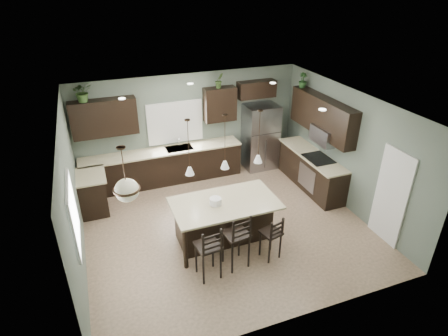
% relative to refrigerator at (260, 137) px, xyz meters
% --- Properties ---
extents(ground, '(6.00, 6.00, 0.00)m').
position_rel_refrigerator_xyz_m(ground, '(-1.94, -2.40, -0.93)').
color(ground, '#9E8466').
rests_on(ground, ground).
extents(pantry_door, '(0.04, 0.82, 2.04)m').
position_rel_refrigerator_xyz_m(pantry_door, '(1.03, -3.95, 0.09)').
color(pantry_door, white).
rests_on(pantry_door, ground).
extents(window_back, '(1.35, 0.02, 1.00)m').
position_rel_refrigerator_xyz_m(window_back, '(-2.34, 0.34, 0.62)').
color(window_back, white).
rests_on(window_back, room_shell).
extents(window_left, '(0.02, 1.10, 1.00)m').
position_rel_refrigerator_xyz_m(window_left, '(-4.93, -3.20, 0.62)').
color(window_left, white).
rests_on(window_left, room_shell).
extents(left_return_cabs, '(0.60, 0.90, 0.90)m').
position_rel_refrigerator_xyz_m(left_return_cabs, '(-4.64, -0.70, -0.48)').
color(left_return_cabs, black).
rests_on(left_return_cabs, ground).
extents(left_return_countertop, '(0.66, 0.96, 0.04)m').
position_rel_refrigerator_xyz_m(left_return_countertop, '(-4.62, -0.70, -0.01)').
color(left_return_countertop, beige).
rests_on(left_return_countertop, left_return_cabs).
extents(back_lower_cabs, '(4.20, 0.60, 0.90)m').
position_rel_refrigerator_xyz_m(back_lower_cabs, '(-2.79, 0.05, -0.48)').
color(back_lower_cabs, black).
rests_on(back_lower_cabs, ground).
extents(back_countertop, '(4.20, 0.66, 0.04)m').
position_rel_refrigerator_xyz_m(back_countertop, '(-2.79, 0.03, -0.01)').
color(back_countertop, beige).
rests_on(back_countertop, back_lower_cabs).
extents(sink_inset, '(0.70, 0.45, 0.01)m').
position_rel_refrigerator_xyz_m(sink_inset, '(-2.34, 0.03, 0.01)').
color(sink_inset, gray).
rests_on(sink_inset, back_countertop).
extents(faucet, '(0.02, 0.02, 0.28)m').
position_rel_refrigerator_xyz_m(faucet, '(-2.34, 0.00, 0.16)').
color(faucet, silver).
rests_on(faucet, back_countertop).
extents(back_upper_left, '(1.55, 0.34, 0.90)m').
position_rel_refrigerator_xyz_m(back_upper_left, '(-4.09, 0.18, 1.02)').
color(back_upper_left, black).
rests_on(back_upper_left, room_shell).
extents(back_upper_right, '(0.85, 0.34, 0.90)m').
position_rel_refrigerator_xyz_m(back_upper_right, '(-1.14, 0.18, 1.02)').
color(back_upper_right, black).
rests_on(back_upper_right, room_shell).
extents(fridge_header, '(1.05, 0.34, 0.45)m').
position_rel_refrigerator_xyz_m(fridge_header, '(-0.09, 0.18, 1.32)').
color(fridge_header, black).
rests_on(fridge_header, room_shell).
extents(right_lower_cabs, '(0.60, 2.35, 0.90)m').
position_rel_refrigerator_xyz_m(right_lower_cabs, '(0.76, -1.52, -0.48)').
color(right_lower_cabs, black).
rests_on(right_lower_cabs, ground).
extents(right_countertop, '(0.66, 2.35, 0.04)m').
position_rel_refrigerator_xyz_m(right_countertop, '(0.74, -1.52, -0.01)').
color(right_countertop, beige).
rests_on(right_countertop, right_lower_cabs).
extents(cooktop, '(0.58, 0.75, 0.02)m').
position_rel_refrigerator_xyz_m(cooktop, '(0.74, -1.80, 0.02)').
color(cooktop, black).
rests_on(cooktop, right_countertop).
extents(wall_oven_front, '(0.01, 0.72, 0.60)m').
position_rel_refrigerator_xyz_m(wall_oven_front, '(0.45, -1.80, -0.48)').
color(wall_oven_front, gray).
rests_on(wall_oven_front, right_lower_cabs).
extents(right_upper_cabs, '(0.34, 2.35, 0.90)m').
position_rel_refrigerator_xyz_m(right_upper_cabs, '(0.89, -1.52, 1.02)').
color(right_upper_cabs, black).
rests_on(right_upper_cabs, room_shell).
extents(microwave, '(0.40, 0.75, 0.40)m').
position_rel_refrigerator_xyz_m(microwave, '(0.84, -1.80, 0.62)').
color(microwave, gray).
rests_on(microwave, right_upper_cabs).
extents(refrigerator, '(0.90, 0.74, 1.85)m').
position_rel_refrigerator_xyz_m(refrigerator, '(0.00, 0.00, 0.00)').
color(refrigerator, gray).
rests_on(refrigerator, ground).
extents(kitchen_island, '(2.15, 1.23, 0.92)m').
position_rel_refrigerator_xyz_m(kitchen_island, '(-2.13, -2.82, -0.46)').
color(kitchen_island, black).
rests_on(kitchen_island, ground).
extents(serving_dish, '(0.24, 0.24, 0.14)m').
position_rel_refrigerator_xyz_m(serving_dish, '(-2.33, -2.82, 0.07)').
color(serving_dish, white).
rests_on(serving_dish, kitchen_island).
extents(bar_stool_left, '(0.46, 0.46, 1.14)m').
position_rel_refrigerator_xyz_m(bar_stool_left, '(-2.80, -3.72, -0.35)').
color(bar_stool_left, black).
rests_on(bar_stool_left, ground).
extents(bar_stool_center, '(0.50, 0.50, 1.20)m').
position_rel_refrigerator_xyz_m(bar_stool_center, '(-2.21, -3.62, -0.33)').
color(bar_stool_center, black).
rests_on(bar_stool_center, ground).
extents(bar_stool_right, '(0.43, 0.43, 0.97)m').
position_rel_refrigerator_xyz_m(bar_stool_right, '(-1.49, -3.65, -0.44)').
color(bar_stool_right, black).
rests_on(bar_stool_right, ground).
extents(pendant_left, '(0.17, 0.17, 1.10)m').
position_rel_refrigerator_xyz_m(pendant_left, '(-2.83, -2.82, 1.32)').
color(pendant_left, silver).
rests_on(pendant_left, room_shell).
extents(pendant_center, '(0.17, 0.17, 1.10)m').
position_rel_refrigerator_xyz_m(pendant_center, '(-2.13, -2.82, 1.32)').
color(pendant_center, white).
rests_on(pendant_center, room_shell).
extents(pendant_right, '(0.17, 0.17, 1.10)m').
position_rel_refrigerator_xyz_m(pendant_right, '(-1.43, -2.81, 1.32)').
color(pendant_right, white).
rests_on(pendant_right, room_shell).
extents(chandelier, '(0.42, 0.42, 0.94)m').
position_rel_refrigerator_xyz_m(chandelier, '(-4.05, -3.59, 1.41)').
color(chandelier, '#FAF4CC').
rests_on(chandelier, room_shell).
extents(plant_back_left, '(0.50, 0.46, 0.47)m').
position_rel_refrigerator_xyz_m(plant_back_left, '(-4.48, 0.15, 1.71)').
color(plant_back_left, '#355625').
rests_on(plant_back_left, back_upper_left).
extents(plant_back_right, '(0.24, 0.21, 0.39)m').
position_rel_refrigerator_xyz_m(plant_back_right, '(-1.17, 0.15, 1.67)').
color(plant_back_right, '#365224').
rests_on(plant_back_right, back_upper_right).
extents(plant_right_wall, '(0.22, 0.22, 0.38)m').
position_rel_refrigerator_xyz_m(plant_right_wall, '(0.86, -0.55, 1.67)').
color(plant_right_wall, '#254F22').
rests_on(plant_right_wall, right_upper_cabs).
extents(room_shell, '(6.00, 6.00, 6.00)m').
position_rel_refrigerator_xyz_m(room_shell, '(-1.94, -2.40, 0.77)').
color(room_shell, slate).
rests_on(room_shell, ground).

